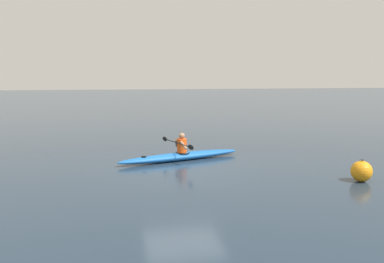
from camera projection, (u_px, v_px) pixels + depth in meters
ground_plane at (183, 171)px, 13.00m from camera, size 160.00×160.00×0.00m
kayak at (181, 156)px, 14.69m from camera, size 4.77×1.97×0.29m
kayaker at (181, 144)px, 14.64m from camera, size 0.77×2.37×0.72m
mooring_buoy_channel_marker at (361, 171)px, 11.72m from camera, size 0.61×0.61×0.65m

